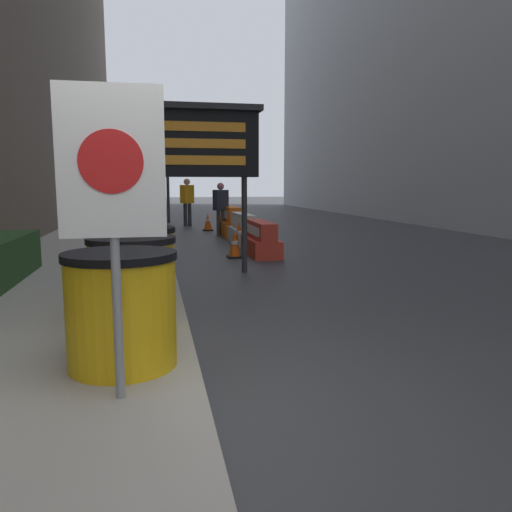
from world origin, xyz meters
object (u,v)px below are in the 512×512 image
jersey_barrier_red_striped (261,240)px  traffic_light_near_curb (167,149)px  traffic_cone_far (208,222)px  barrel_drum_back (140,264)px  barrel_drum_foreground (122,309)px  jersey_barrier_orange_far (231,223)px  barrel_drum_middle (132,282)px  message_board (189,143)px  warning_sign (112,184)px  jersey_barrier_white (243,230)px  pedestrian_worker (221,205)px  pedestrian_passerby (187,198)px  traffic_cone_mid (239,235)px  traffic_cone_near (235,245)px

jersey_barrier_red_striped → traffic_light_near_curb: size_ratio=0.42×
traffic_cone_far → barrel_drum_back: bearing=-100.4°
barrel_drum_foreground → jersey_barrier_orange_far: 11.63m
barrel_drum_middle → message_board: (0.86, 3.75, 1.64)m
barrel_drum_foreground → warning_sign: size_ratio=0.45×
jersey_barrier_white → pedestrian_worker: bearing=97.8°
warning_sign → jersey_barrier_red_striped: size_ratio=1.17×
message_board → jersey_barrier_white: size_ratio=1.50×
jersey_barrier_orange_far → jersey_barrier_red_striped: bearing=-90.0°
barrel_drum_back → pedestrian_passerby: size_ratio=0.50×
warning_sign → jersey_barrier_white: bearing=75.3°
barrel_drum_back → traffic_light_near_curb: 14.99m
barrel_drum_back → traffic_cone_mid: bearing=70.0°
pedestrian_worker → pedestrian_passerby: (-0.77, 3.76, 0.10)m
traffic_cone_mid → traffic_light_near_curb: traffic_light_near_curb is taller
message_board → barrel_drum_back: bearing=-107.1°
traffic_light_near_curb → barrel_drum_middle: bearing=-93.0°
barrel_drum_back → traffic_cone_near: (1.87, 4.43, -0.34)m
warning_sign → jersey_barrier_white: 10.21m
barrel_drum_middle → traffic_cone_near: (1.91, 5.54, -0.34)m
warning_sign → traffic_cone_mid: warning_sign is taller
warning_sign → traffic_cone_far: bearing=81.4°
jersey_barrier_red_striped → traffic_cone_mid: size_ratio=2.66×
message_board → traffic_cone_far: (1.18, 8.24, -1.95)m
traffic_cone_near → traffic_light_near_curb: traffic_light_near_curb is taller
pedestrian_worker → barrel_drum_foreground: bearing=53.6°
pedestrian_passerby → barrel_drum_middle: bearing=45.2°
barrel_drum_back → traffic_cone_far: bearing=79.6°
warning_sign → traffic_cone_far: size_ratio=3.24×
traffic_cone_near → traffic_light_near_curb: (-1.07, 10.34, 2.71)m
traffic_cone_far → pedestrian_worker: size_ratio=0.38×
jersey_barrier_orange_far → traffic_cone_mid: (-0.23, -2.88, -0.08)m
barrel_drum_back → traffic_cone_mid: 6.66m
traffic_light_near_curb → jersey_barrier_red_striped: bearing=-80.3°
barrel_drum_foreground → barrel_drum_middle: bearing=88.0°
warning_sign → barrel_drum_back: bearing=88.6°
pedestrian_worker → pedestrian_passerby: pedestrian_passerby is taller
barrel_drum_middle → message_board: 4.19m
traffic_cone_far → pedestrian_passerby: bearing=105.3°
barrel_drum_back → jersey_barrier_white: 7.42m
jersey_barrier_white → jersey_barrier_orange_far: size_ratio=1.09×
barrel_drum_foreground → traffic_cone_near: (1.95, 6.64, -0.34)m
jersey_barrier_red_striped → jersey_barrier_orange_far: size_ratio=0.97×
traffic_cone_near → traffic_cone_far: bearing=88.9°
traffic_cone_far → pedestrian_passerby: 2.23m
barrel_drum_foreground → jersey_barrier_white: size_ratio=0.46×
traffic_cone_far → barrel_drum_middle: bearing=-99.7°
traffic_cone_mid → pedestrian_worker: size_ratio=0.40×
traffic_cone_near → traffic_light_near_curb: size_ratio=0.14×
pedestrian_worker → jersey_barrier_white: bearing=72.8°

